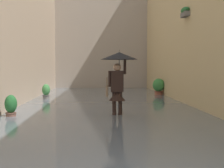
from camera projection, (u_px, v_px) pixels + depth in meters
name	position (u px, v px, depth m)	size (l,w,h in m)	color
ground_plane	(105.00, 108.00, 13.07)	(60.00, 60.00, 0.00)	gray
flood_water	(105.00, 106.00, 13.07)	(7.13, 26.30, 0.15)	slate
building_facade_far	(101.00, 1.00, 23.78)	(9.93, 1.80, 12.55)	#A89989
person_wading	(118.00, 69.00, 10.07)	(1.12, 1.12, 2.11)	#2D2319
potted_plant_near_right	(46.00, 92.00, 15.32)	(0.36, 0.36, 0.82)	#66605B
potted_plant_far_left	(159.00, 87.00, 17.48)	(0.62, 0.62, 1.00)	brown
potted_plant_mid_right	(11.00, 107.00, 9.82)	(0.36, 0.36, 0.78)	brown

